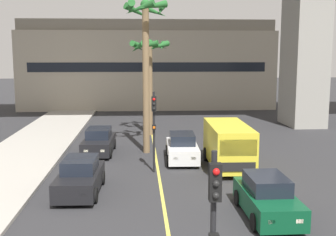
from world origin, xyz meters
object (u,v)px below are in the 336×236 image
object	(u,v)px
car_queue_front	(99,142)
car_queue_second	(80,177)
car_queue_fourth	(267,198)
traffic_light_median_far	(154,121)
palm_tree_mid_median	(146,37)
palm_tree_near_median	(149,61)
delivery_van	(228,144)
car_queue_third	(182,148)
traffic_light_median_near	(214,224)

from	to	relation	value
car_queue_front	car_queue_second	distance (m)	7.64
car_queue_fourth	traffic_light_median_far	world-z (taller)	traffic_light_median_far
car_queue_second	palm_tree_mid_median	world-z (taller)	palm_tree_mid_median
car_queue_second	palm_tree_near_median	size ratio (longest dim) A/B	0.58
traffic_light_median_far	palm_tree_mid_median	bearing A→B (deg)	93.87
car_queue_fourth	palm_tree_near_median	size ratio (longest dim) A/B	0.57
delivery_van	car_queue_third	bearing A→B (deg)	143.13
delivery_van	traffic_light_median_far	bearing A→B (deg)	-169.94
car_queue_fourth	palm_tree_mid_median	xyz separation A→B (m)	(-4.35, 10.87, 6.36)
car_queue_second	car_queue_fourth	xyz separation A→B (m)	(7.42, -3.24, 0.00)
car_queue_fourth	palm_tree_mid_median	world-z (taller)	palm_tree_mid_median
car_queue_second	delivery_van	distance (m)	8.33
car_queue_front	delivery_van	distance (m)	8.25
car_queue_second	car_queue_third	distance (m)	7.51
car_queue_third	palm_tree_near_median	xyz separation A→B (m)	(-1.68, 8.10, 4.88)
car_queue_third	palm_tree_mid_median	world-z (taller)	palm_tree_mid_median
traffic_light_median_near	palm_tree_near_median	size ratio (longest dim) A/B	0.58
car_queue_fourth	car_queue_third	bearing A→B (deg)	104.92
car_queue_front	car_queue_third	xyz separation A→B (m)	(4.97, -2.10, 0.00)
car_queue_front	car_queue_fourth	xyz separation A→B (m)	(7.31, -10.88, 0.00)
car_queue_front	car_queue_second	world-z (taller)	same
delivery_van	palm_tree_near_median	distance (m)	11.46
car_queue_second	traffic_light_median_far	bearing A→B (deg)	42.51
palm_tree_near_median	car_queue_third	bearing A→B (deg)	-78.26
delivery_van	traffic_light_median_near	xyz separation A→B (m)	(-3.27, -14.11, 1.43)
car_queue_third	palm_tree_near_median	distance (m)	9.61
car_queue_third	traffic_light_median_far	size ratio (longest dim) A/B	0.99
palm_tree_near_median	car_queue_fourth	bearing A→B (deg)	-76.59
palm_tree_near_median	car_queue_front	bearing A→B (deg)	-118.73
car_queue_front	car_queue_fourth	size ratio (longest dim) A/B	1.01
car_queue_second	car_queue_third	xyz separation A→B (m)	(5.08, 5.54, 0.00)
traffic_light_median_near	traffic_light_median_far	distance (m)	13.42
palm_tree_mid_median	car_queue_fourth	bearing A→B (deg)	-68.17
car_queue_fourth	car_queue_second	bearing A→B (deg)	156.38
car_queue_front	traffic_light_median_near	bearing A→B (deg)	-77.40
car_queue_second	palm_tree_near_median	xyz separation A→B (m)	(3.39, 13.63, 4.88)
delivery_van	traffic_light_median_near	distance (m)	14.56
car_queue_third	car_queue_fourth	world-z (taller)	same
car_queue_second	traffic_light_median_far	distance (m)	4.99
car_queue_front	car_queue_third	bearing A→B (deg)	-22.92
car_queue_third	traffic_light_median_near	xyz separation A→B (m)	(-0.96, -15.85, 1.99)
palm_tree_mid_median	car_queue_third	bearing A→B (deg)	-46.06
delivery_van	traffic_light_median_far	distance (m)	4.32
delivery_van	traffic_light_median_far	size ratio (longest dim) A/B	1.26
delivery_van	palm_tree_mid_median	xyz separation A→B (m)	(-4.32, 3.82, 5.79)
car_queue_second	palm_tree_mid_median	xyz separation A→B (m)	(3.06, 7.62, 6.36)
traffic_light_median_far	car_queue_front	bearing A→B (deg)	125.67
traffic_light_median_far	palm_tree_mid_median	distance (m)	6.30
car_queue_front	car_queue_second	xyz separation A→B (m)	(-0.11, -7.64, 0.00)
car_queue_fourth	car_queue_front	bearing A→B (deg)	123.89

